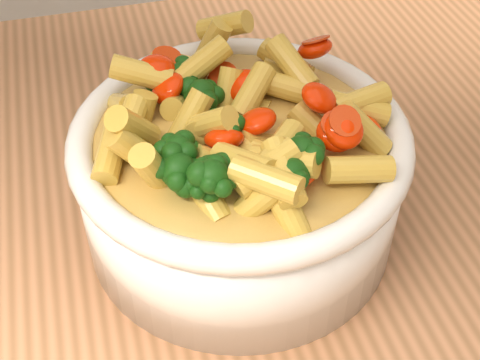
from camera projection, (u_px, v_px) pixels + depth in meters
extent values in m
cube|color=#B2744C|center=(298.00, 247.00, 0.55)|extent=(1.20, 0.80, 0.04)
cylinder|color=white|center=(240.00, 185.00, 0.51)|extent=(0.24, 0.24, 0.09)
ellipsoid|color=white|center=(240.00, 211.00, 0.53)|extent=(0.22, 0.22, 0.04)
torus|color=white|center=(240.00, 137.00, 0.48)|extent=(0.25, 0.25, 0.02)
ellipsoid|color=#EBBF50|center=(240.00, 137.00, 0.48)|extent=(0.21, 0.21, 0.02)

